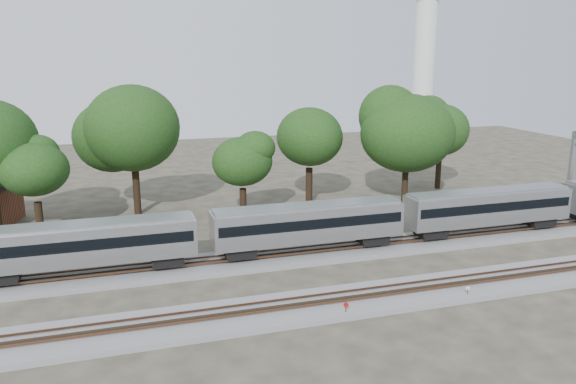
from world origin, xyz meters
The scene contains 13 objects.
ground centered at (0.00, 0.00, 0.00)m, with size 160.00×160.00×0.00m, color #383328.
track_far centered at (0.00, 6.00, 0.21)m, with size 160.00×5.00×0.73m.
track_near centered at (0.00, -4.00, 0.21)m, with size 160.00×5.00×0.73m.
train centered at (3.83, 6.00, 3.13)m, with size 87.90×3.03×4.46m.
switch_stand_red centered at (2.23, -5.90, 0.70)m, with size 0.35×0.07×1.09m.
switch_stand_white centered at (11.80, -5.81, 0.64)m, with size 0.31×0.12×1.00m.
switch_lever centered at (7.48, -5.98, 0.15)m, with size 0.50×0.30×0.30m, color #512D19.
tree_2 centered at (-19.27, 18.01, 6.83)m, with size 6.96×6.96×9.82m.
tree_3 centered at (-9.99, 24.27, 9.57)m, with size 9.74×9.74×13.73m.
tree_4 centered at (0.77, 18.88, 6.30)m, with size 6.43×6.43×9.07m.
tree_5 centered at (9.67, 22.98, 7.99)m, with size 8.14×8.14×11.47m.
tree_6 centered at (20.36, 19.40, 8.44)m, with size 8.59×8.59×12.11m.
tree_7 centered at (28.60, 25.45, 7.74)m, with size 7.89×7.89×11.13m.
Camera 1 is at (-11.74, -37.97, 17.27)m, focal length 35.00 mm.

